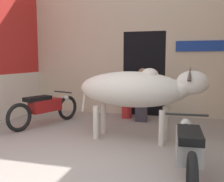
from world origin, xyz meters
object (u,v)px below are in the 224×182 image
at_px(motorcycle_far, 45,107).
at_px(plastic_stool, 127,109).
at_px(motorcycle_near, 188,149).
at_px(shopkeeper_seated, 142,93).
at_px(cow, 137,89).

height_order(motorcycle_far, plastic_stool, motorcycle_far).
relative_size(motorcycle_near, shopkeeper_seated, 1.57).
height_order(cow, shopkeeper_seated, cow).
bearing_deg(motorcycle_near, plastic_stool, 114.08).
distance_m(cow, motorcycle_far, 2.31).
bearing_deg(cow, motorcycle_near, -59.16).
xyz_separation_m(motorcycle_near, plastic_stool, (-1.47, 3.29, -0.18)).
bearing_deg(cow, plastic_stool, 107.70).
bearing_deg(motorcycle_far, motorcycle_near, -33.63).
bearing_deg(motorcycle_near, shopkeeper_seated, 108.69).
height_order(cow, motorcycle_far, cow).
bearing_deg(motorcycle_near, cow, 120.84).
bearing_deg(motorcycle_near, motorcycle_far, 146.37).
height_order(motorcycle_near, plastic_stool, motorcycle_near).
bearing_deg(cow, motorcycle_far, 166.10).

